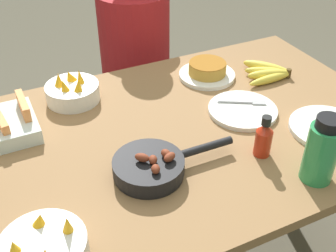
{
  "coord_description": "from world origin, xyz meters",
  "views": [
    {
      "loc": [
        -0.47,
        -0.98,
        1.52
      ],
      "look_at": [
        0.0,
        0.0,
        0.73
      ],
      "focal_mm": 45.0,
      "sensor_mm": 36.0,
      "label": 1
    }
  ],
  "objects": [
    {
      "name": "dining_table",
      "position": [
        0.0,
        0.0,
        0.62
      ],
      "size": [
        1.58,
        0.94,
        0.7
      ],
      "color": "olive",
      "rests_on": "ground_plane"
    },
    {
      "name": "banana_bunch",
      "position": [
        0.52,
        0.17,
        0.72
      ],
      "size": [
        0.21,
        0.18,
        0.04
      ],
      "color": "gold",
      "rests_on": "dining_table"
    },
    {
      "name": "skillet",
      "position": [
        -0.12,
        -0.15,
        0.73
      ],
      "size": [
        0.37,
        0.2,
        0.08
      ],
      "rotation": [
        0.0,
        0.0,
        6.27
      ],
      "color": "black",
      "rests_on": "dining_table"
    },
    {
      "name": "frittata_plate_center",
      "position": [
        0.3,
        0.27,
        0.73
      ],
      "size": [
        0.22,
        0.22,
        0.06
      ],
      "color": "white",
      "rests_on": "dining_table"
    },
    {
      "name": "empty_plate_near_front",
      "position": [
        0.48,
        -0.21,
        0.71
      ],
      "size": [
        0.25,
        0.25,
        0.02
      ],
      "color": "white",
      "rests_on": "dining_table"
    },
    {
      "name": "empty_plate_far_left",
      "position": [
        0.29,
        0.0,
        0.71
      ],
      "size": [
        0.24,
        0.24,
        0.02
      ],
      "color": "white",
      "rests_on": "dining_table"
    },
    {
      "name": "fruit_bowl_mango",
      "position": [
        -0.22,
        0.33,
        0.74
      ],
      "size": [
        0.19,
        0.19,
        0.11
      ],
      "color": "white",
      "rests_on": "dining_table"
    },
    {
      "name": "fruit_bowl_citrus",
      "position": [
        -0.46,
        -0.31,
        0.74
      ],
      "size": [
        0.2,
        0.2,
        0.12
      ],
      "color": "white",
      "rests_on": "dining_table"
    },
    {
      "name": "water_bottle",
      "position": [
        0.28,
        -0.37,
        0.8
      ],
      "size": [
        0.09,
        0.09,
        0.2
      ],
      "color": "#2D9351",
      "rests_on": "dining_table"
    },
    {
      "name": "hot_sauce_bottle",
      "position": [
        0.21,
        -0.21,
        0.76
      ],
      "size": [
        0.05,
        0.05,
        0.14
      ],
      "color": "#B72814",
      "rests_on": "dining_table"
    },
    {
      "name": "person_figure",
      "position": [
        0.18,
        0.74,
        0.48
      ],
      "size": [
        0.36,
        0.36,
        1.17
      ],
      "color": "black",
      "rests_on": "ground_plane"
    }
  ]
}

